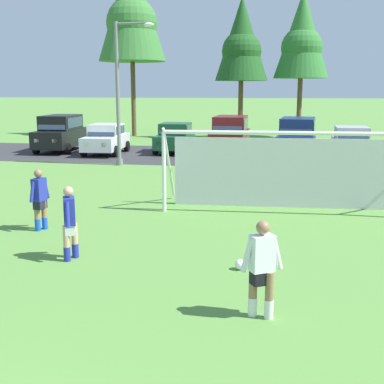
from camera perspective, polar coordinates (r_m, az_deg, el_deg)
name	(u,v)px	position (r m, az deg, el deg)	size (l,w,h in m)	color
ground_plane	(175,195)	(18.09, -1.98, -0.29)	(400.00, 400.00, 0.00)	#598C3D
parking_lot_strip	(216,156)	(28.76, 2.70, 4.11)	(52.00, 8.40, 0.01)	#333335
soccer_ball	(240,264)	(10.70, 5.42, -8.11)	(0.22, 0.22, 0.22)	white
soccer_goal	(285,168)	(15.96, 10.40, 2.66)	(7.52, 2.36, 2.57)	white
player_striker_near	(262,270)	(8.38, 7.83, -8.64)	(0.71, 0.41, 1.64)	#936B4C
player_defender_far	(70,223)	(11.38, -13.57, -3.43)	(0.38, 0.73, 1.64)	tan
player_winger_left	(40,200)	(13.98, -16.73, -0.84)	(0.29, 0.72, 1.64)	#936B4C
parked_car_slot_far_left	(61,133)	(31.71, -14.55, 6.46)	(2.37, 4.72, 2.16)	black
parked_car_slot_left	(106,139)	(29.81, -9.64, 5.91)	(2.24, 4.31, 1.72)	silver
parked_car_slot_center_left	(175,138)	(30.21, -1.91, 6.14)	(2.13, 4.25, 1.72)	#194C2D
parked_car_slot_center	(230,134)	(29.67, 4.32, 6.48)	(2.17, 4.62, 2.16)	maroon
parked_car_slot_center_right	(297,137)	(28.32, 11.74, 6.03)	(2.41, 4.74, 2.16)	navy
parked_car_slot_right	(351,143)	(28.58, 17.46, 5.31)	(2.09, 4.23, 1.72)	#B2B2BC
tree_left_edge	(131,10)	(41.52, -6.82, 19.62)	(5.24, 5.24, 13.97)	brown
tree_mid_left	(242,42)	(38.73, 5.61, 16.48)	(3.87, 3.87, 10.32)	brown
tree_center_back	(302,38)	(39.78, 12.27, 16.60)	(4.04, 4.04, 10.77)	brown
street_lamp	(121,92)	(25.07, -7.94, 11.04)	(2.00, 0.32, 6.81)	slate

